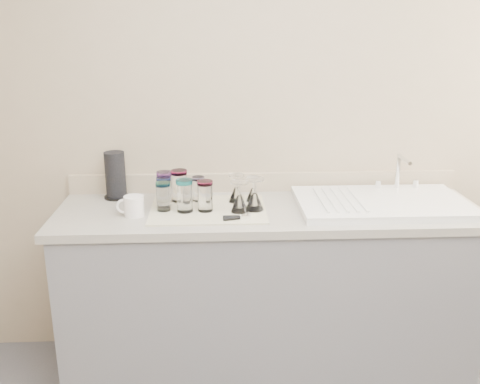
{
  "coord_description": "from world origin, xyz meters",
  "views": [
    {
      "loc": [
        -0.26,
        -1.24,
        1.75
      ],
      "look_at": [
        -0.15,
        1.15,
        1.0
      ],
      "focal_mm": 40.0,
      "sensor_mm": 36.0,
      "label": 1
    }
  ],
  "objects": [
    {
      "name": "tumbler_extra",
      "position": [
        -0.51,
        1.25,
        0.98
      ],
      "size": [
        0.07,
        0.07,
        0.14
      ],
      "color": "white",
      "rests_on": "dish_towel"
    },
    {
      "name": "goblet_front_right",
      "position": [
        -0.08,
        1.16,
        0.96
      ],
      "size": [
        0.09,
        0.09,
        0.16
      ],
      "color": "white",
      "rests_on": "dish_towel"
    },
    {
      "name": "paper_towel_roll",
      "position": [
        -0.77,
        1.4,
        1.02
      ],
      "size": [
        0.13,
        0.13,
        0.24
      ],
      "color": "black",
      "rests_on": "counter_unit"
    },
    {
      "name": "tumbler_magenta",
      "position": [
        -0.51,
        1.17,
        0.98
      ],
      "size": [
        0.07,
        0.07,
        0.14
      ],
      "color": "white",
      "rests_on": "dish_towel"
    },
    {
      "name": "dish_towel",
      "position": [
        -0.3,
        1.18,
        0.9
      ],
      "size": [
        0.55,
        0.42,
        0.01
      ],
      "primitive_type": "cube",
      "color": "beige",
      "rests_on": "counter_unit"
    },
    {
      "name": "room_envelope",
      "position": [
        0.0,
        0.0,
        1.56
      ],
      "size": [
        3.54,
        3.5,
        2.52
      ],
      "color": "#55555A",
      "rests_on": "ground"
    },
    {
      "name": "tumbler_cyan",
      "position": [
        -0.44,
        1.31,
        0.99
      ],
      "size": [
        0.08,
        0.08,
        0.16
      ],
      "color": "white",
      "rests_on": "dish_towel"
    },
    {
      "name": "white_mug",
      "position": [
        -0.64,
        1.13,
        0.95
      ],
      "size": [
        0.13,
        0.1,
        0.09
      ],
      "color": "white",
      "rests_on": "counter_unit"
    },
    {
      "name": "tumbler_purple",
      "position": [
        -0.35,
        1.31,
        0.97
      ],
      "size": [
        0.06,
        0.06,
        0.12
      ],
      "color": "white",
      "rests_on": "dish_towel"
    },
    {
      "name": "tumbler_lavender",
      "position": [
        -0.31,
        1.15,
        0.98
      ],
      "size": [
        0.07,
        0.07,
        0.15
      ],
      "color": "white",
      "rests_on": "dish_towel"
    },
    {
      "name": "goblet_front_left",
      "position": [
        -0.15,
        1.13,
        0.96
      ],
      "size": [
        0.08,
        0.08,
        0.15
      ],
      "color": "white",
      "rests_on": "dish_towel"
    },
    {
      "name": "goblet_back_left",
      "position": [
        -0.16,
        1.29,
        0.95
      ],
      "size": [
        0.08,
        0.08,
        0.14
      ],
      "color": "white",
      "rests_on": "dish_towel"
    },
    {
      "name": "counter_unit",
      "position": [
        0.0,
        1.2,
        0.45
      ],
      "size": [
        2.06,
        0.62,
        0.9
      ],
      "color": "slate",
      "rests_on": "ground"
    },
    {
      "name": "goblet_back_right",
      "position": [
        -0.08,
        1.29,
        0.95
      ],
      "size": [
        0.07,
        0.07,
        0.12
      ],
      "color": "white",
      "rests_on": "dish_towel"
    },
    {
      "name": "tumbler_blue",
      "position": [
        -0.41,
        1.15,
        0.99
      ],
      "size": [
        0.08,
        0.08,
        0.16
      ],
      "color": "white",
      "rests_on": "dish_towel"
    },
    {
      "name": "can_opener",
      "position": [
        -0.17,
        1.03,
        0.92
      ],
      "size": [
        0.13,
        0.05,
        0.02
      ],
      "color": "silver",
      "rests_on": "dish_towel"
    },
    {
      "name": "sink_unit",
      "position": [
        0.55,
        1.2,
        0.92
      ],
      "size": [
        0.82,
        0.5,
        0.22
      ],
      "color": "white",
      "rests_on": "counter_unit"
    },
    {
      "name": "tumbler_teal",
      "position": [
        -0.51,
        1.31,
        0.99
      ],
      "size": [
        0.08,
        0.08,
        0.15
      ],
      "color": "white",
      "rests_on": "dish_towel"
    }
  ]
}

